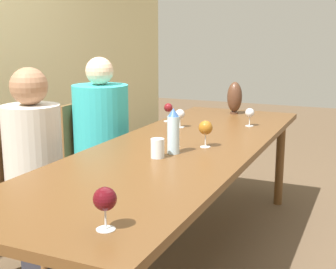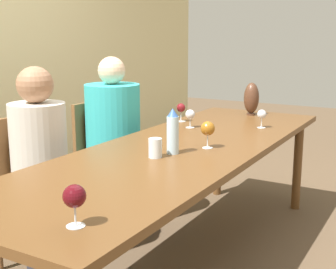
# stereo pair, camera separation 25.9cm
# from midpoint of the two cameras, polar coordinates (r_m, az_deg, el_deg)

# --- Properties ---
(ground_plane) EXTENTS (14.00, 14.00, 0.00)m
(ground_plane) POSITION_cam_midpoint_polar(r_m,az_deg,el_deg) (3.03, 4.10, -15.75)
(ground_plane) COLOR brown
(dining_table) EXTENTS (2.89, 0.91, 0.77)m
(dining_table) POSITION_cam_midpoint_polar(r_m,az_deg,el_deg) (2.77, 4.32, -2.79)
(dining_table) COLOR brown
(dining_table) RESTS_ON ground_plane
(water_bottle) EXTENTS (0.07, 0.07, 0.25)m
(water_bottle) POSITION_cam_midpoint_polar(r_m,az_deg,el_deg) (2.56, 3.49, 0.31)
(water_bottle) COLOR silver
(water_bottle) RESTS_ON dining_table
(water_tumbler) EXTENTS (0.07, 0.07, 0.10)m
(water_tumbler) POSITION_cam_midpoint_polar(r_m,az_deg,el_deg) (2.49, 1.37, -1.68)
(water_tumbler) COLOR silver
(water_tumbler) RESTS_ON dining_table
(vase) EXTENTS (0.12, 0.12, 0.26)m
(vase) POSITION_cam_midpoint_polar(r_m,az_deg,el_deg) (3.86, 12.05, 4.32)
(vase) COLOR #4C2D1E
(vase) RESTS_ON dining_table
(wine_glass_0) EXTENTS (0.07, 0.07, 0.13)m
(wine_glass_0) POSITION_cam_midpoint_polar(r_m,az_deg,el_deg) (3.28, 4.99, 2.37)
(wine_glass_0) COLOR silver
(wine_glass_0) RESTS_ON dining_table
(wine_glass_1) EXTENTS (0.07, 0.07, 0.14)m
(wine_glass_1) POSITION_cam_midpoint_polar(r_m,az_deg,el_deg) (3.51, 3.71, 3.17)
(wine_glass_1) COLOR silver
(wine_glass_1) RESTS_ON dining_table
(wine_glass_2) EXTENTS (0.06, 0.06, 0.13)m
(wine_glass_2) POSITION_cam_midpoint_polar(r_m,az_deg,el_deg) (3.36, 13.55, 2.33)
(wine_glass_2) COLOR silver
(wine_glass_2) RESTS_ON dining_table
(wine_glass_3) EXTENTS (0.08, 0.08, 0.16)m
(wine_glass_3) POSITION_cam_midpoint_polar(r_m,az_deg,el_deg) (2.70, 7.62, 0.66)
(wine_glass_3) COLOR silver
(wine_glass_3) RESTS_ON dining_table
(wine_glass_4) EXTENTS (0.08, 0.08, 0.15)m
(wine_glass_4) POSITION_cam_midpoint_polar(r_m,az_deg,el_deg) (1.60, -6.80, -7.65)
(wine_glass_4) COLOR silver
(wine_glass_4) RESTS_ON dining_table
(chair_near) EXTENTS (0.44, 0.44, 0.92)m
(chair_near) POSITION_cam_midpoint_polar(r_m,az_deg,el_deg) (2.97, -13.80, -6.39)
(chair_near) COLOR brown
(chair_near) RESTS_ON ground_plane
(chair_far) EXTENTS (0.44, 0.44, 0.92)m
(chair_far) POSITION_cam_midpoint_polar(r_m,az_deg,el_deg) (3.51, -5.49, -3.18)
(chair_far) COLOR brown
(chair_far) RESTS_ON ground_plane
(person_near) EXTENTS (0.33, 0.33, 1.24)m
(person_near) POSITION_cam_midpoint_polar(r_m,az_deg,el_deg) (2.86, -12.72, -3.39)
(person_near) COLOR #2D2D38
(person_near) RESTS_ON ground_plane
(person_far) EXTENTS (0.40, 0.40, 1.26)m
(person_far) POSITION_cam_midpoint_polar(r_m,az_deg,el_deg) (3.42, -4.34, -0.60)
(person_far) COLOR #2D2D38
(person_far) RESTS_ON ground_plane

